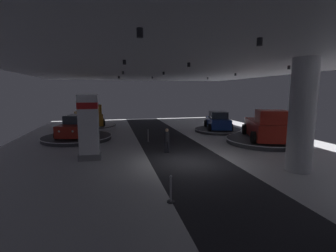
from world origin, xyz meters
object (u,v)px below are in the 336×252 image
display_platform_far_left (77,138)px  display_platform_mid_right (264,141)px  display_platform_deep_left (88,126)px  column_right (302,116)px  brand_sign_pylon (89,127)px  pickup_truck_deep_left (88,117)px  display_car_far_left (77,127)px  display_car_far_right (218,121)px  pickup_truck_mid_right (266,127)px  visitor_walking_near (167,139)px  display_platform_far_right (218,130)px

display_platform_far_left → display_platform_mid_right: display_platform_mid_right is taller
display_platform_deep_left → column_right: bearing=-56.2°
brand_sign_pylon → display_platform_far_left: size_ratio=0.68×
pickup_truck_deep_left → display_platform_far_left: bearing=-93.3°
display_car_far_left → pickup_truck_deep_left: 6.15m
brand_sign_pylon → display_platform_far_left: brand_sign_pylon is taller
pickup_truck_deep_left → display_platform_mid_right: bearing=-38.2°
display_car_far_left → display_car_far_right: size_ratio=1.00×
pickup_truck_mid_right → display_car_far_right: size_ratio=1.26×
display_car_far_left → visitor_walking_near: 8.51m
display_car_far_left → pickup_truck_deep_left: (0.35, 6.14, 0.16)m
display_platform_far_left → display_platform_mid_right: 14.87m
brand_sign_pylon → display_car_far_right: size_ratio=0.83×
display_platform_mid_right → display_platform_far_right: (-1.16, 5.75, -0.04)m
visitor_walking_near → display_platform_mid_right: bearing=8.1°
display_platform_deep_left → visitor_walking_near: bearing=-64.2°
display_car_far_right → visitor_walking_near: 9.61m
display_car_far_left → display_car_far_right: bearing=4.6°
display_car_far_left → display_platform_deep_left: 6.52m
display_platform_deep_left → display_platform_far_right: 13.79m
display_platform_mid_right → pickup_truck_mid_right: size_ratio=1.00×
column_right → display_platform_mid_right: bearing=68.8°
column_right → display_car_far_left: 16.03m
column_right → display_car_far_right: bearing=84.3°
column_right → display_platform_far_right: 12.15m
display_platform_far_left → display_platform_far_right: bearing=4.8°
display_platform_deep_left → pickup_truck_deep_left: 1.12m
display_car_far_left → display_platform_mid_right: bearing=-18.4°
display_platform_far_left → display_car_far_right: bearing=4.7°
display_platform_mid_right → visitor_walking_near: visitor_walking_near is taller
brand_sign_pylon → display_car_far_left: brand_sign_pylon is taller
column_right → brand_sign_pylon: (-10.25, 4.43, -0.81)m
pickup_truck_deep_left → display_car_far_right: size_ratio=1.25×
visitor_walking_near → display_car_far_right: bearing=45.5°
visitor_walking_near → display_car_far_left: bearing=136.9°
brand_sign_pylon → pickup_truck_mid_right: brand_sign_pylon is taller
display_car_far_right → visitor_walking_near: display_car_far_right is taller
column_right → pickup_truck_deep_left: 20.44m
brand_sign_pylon → display_car_far_left: (-1.52, 6.32, -0.86)m
display_platform_deep_left → visitor_walking_near: (5.94, -12.27, 0.73)m
column_right → pickup_truck_mid_right: bearing=68.8°
display_platform_mid_right → pickup_truck_mid_right: pickup_truck_mid_right is taller
display_platform_mid_right → display_car_far_right: bearing=101.5°
column_right → display_car_far_right: (1.18, 11.78, -1.71)m
pickup_truck_deep_left → display_car_far_right: bearing=-22.1°
display_car_far_right → column_right: bearing=-95.7°
display_platform_mid_right → display_car_far_right: (-1.17, 5.72, 0.85)m
display_car_far_left → brand_sign_pylon: bearing=-76.5°
display_car_far_left → display_platform_mid_right: 14.90m
display_platform_mid_right → column_right: bearing=-111.2°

